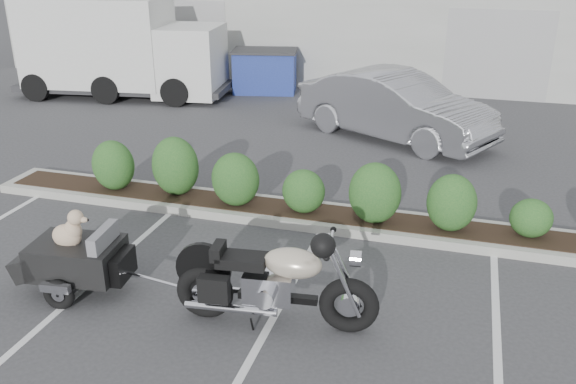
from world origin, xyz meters
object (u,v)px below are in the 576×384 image
(motorcycle, at_px, (274,284))
(dumpster, at_px, (265,71))
(delivery_truck, at_px, (121,50))
(pet_trailer, at_px, (76,257))
(sedan, at_px, (395,106))

(motorcycle, height_order, dumpster, motorcycle)
(motorcycle, height_order, delivery_truck, delivery_truck)
(dumpster, bearing_deg, pet_trailer, -95.91)
(motorcycle, distance_m, delivery_truck, 12.95)
(pet_trailer, height_order, delivery_truck, delivery_truck)
(dumpster, xyz_separation_m, delivery_truck, (-3.92, -1.75, 0.73))
(sedan, height_order, delivery_truck, delivery_truck)
(motorcycle, relative_size, sedan, 0.53)
(motorcycle, relative_size, dumpster, 1.14)
(sedan, xyz_separation_m, delivery_truck, (-8.42, 2.01, 0.60))
(pet_trailer, relative_size, delivery_truck, 0.31)
(pet_trailer, distance_m, dumpster, 11.94)
(delivery_truck, bearing_deg, motorcycle, -59.57)
(pet_trailer, height_order, dumpster, dumpster)
(motorcycle, distance_m, dumpster, 12.57)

